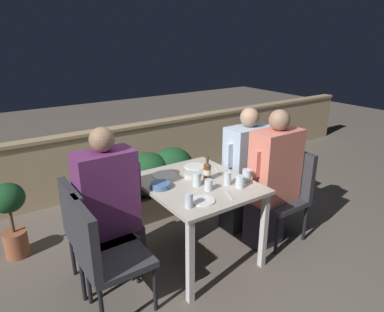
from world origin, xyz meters
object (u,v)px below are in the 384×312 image
chair_left_far (88,227)px  person_purple_stripe (112,206)px  chair_left_near (101,250)px  person_coral_top (272,180)px  chair_right_far (258,175)px  potted_plant (10,213)px  chair_right_near (285,187)px  person_blue_shirt (245,170)px  beer_bottle (207,171)px

chair_left_far → person_purple_stripe: 0.24m
chair_left_far → person_purple_stripe: size_ratio=0.69×
chair_left_near → person_coral_top: person_coral_top is taller
chair_right_far → potted_plant: 2.44m
chair_right_far → person_coral_top: bearing=-118.3°
person_coral_top → chair_right_near: bearing=0.0°
chair_left_near → potted_plant: (-0.43, 1.13, -0.09)m
chair_left_far → chair_right_near: (1.86, -0.37, 0.00)m
person_purple_stripe → person_blue_shirt: bearing=0.1°
person_purple_stripe → chair_right_far: person_purple_stripe is taller
beer_bottle → person_purple_stripe: bearing=168.3°
person_blue_shirt → chair_right_far: bearing=0.0°
beer_bottle → person_blue_shirt: bearing=15.8°
person_purple_stripe → person_coral_top: size_ratio=0.99×
chair_left_near → person_blue_shirt: 1.71m
chair_left_near → potted_plant: bearing=110.7°
chair_left_near → chair_left_far: size_ratio=1.00×
chair_right_far → potted_plant: (-2.31, 0.78, -0.09)m
chair_left_far → potted_plant: bearing=120.1°
person_coral_top → beer_bottle: (-0.62, 0.20, 0.17)m
chair_right_far → person_purple_stripe: bearing=-179.9°
chair_left_near → potted_plant: 1.21m
beer_bottle → chair_right_far: bearing=12.0°
chair_left_far → person_coral_top: size_ratio=0.68×
person_coral_top → potted_plant: 2.41m
chair_right_near → person_coral_top: (-0.20, 0.00, 0.13)m
person_purple_stripe → chair_left_near: bearing=-123.8°
person_blue_shirt → beer_bottle: size_ratio=5.73×
chair_right_near → chair_right_far: 0.37m
chair_left_near → chair_right_far: bearing=10.5°
person_coral_top → chair_right_far: (0.20, 0.37, -0.13)m
person_purple_stripe → beer_bottle: 0.86m
chair_left_far → chair_right_near: bearing=-11.2°
chair_left_far → beer_bottle: bearing=-9.4°
person_coral_top → potted_plant: bearing=151.4°
chair_right_far → beer_bottle: size_ratio=4.02×
chair_right_near → person_coral_top: bearing=180.0°
person_coral_top → person_purple_stripe: bearing=165.7°
person_purple_stripe → chair_right_near: 1.70m
chair_right_far → beer_bottle: beer_bottle is taller
potted_plant → beer_bottle: bearing=-32.6°
chair_left_far → potted_plant: (-0.45, 0.78, -0.09)m
person_purple_stripe → person_blue_shirt: size_ratio=1.02×
potted_plant → person_coral_top: bearing=-28.6°
chair_left_far → chair_right_near: 1.89m
chair_right_near → person_coral_top: size_ratio=0.68×
chair_left_far → person_coral_top: 1.70m
person_purple_stripe → beer_bottle: (0.83, -0.17, 0.17)m
person_blue_shirt → potted_plant: bearing=159.7°
chair_right_near → beer_bottle: size_ratio=4.02×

